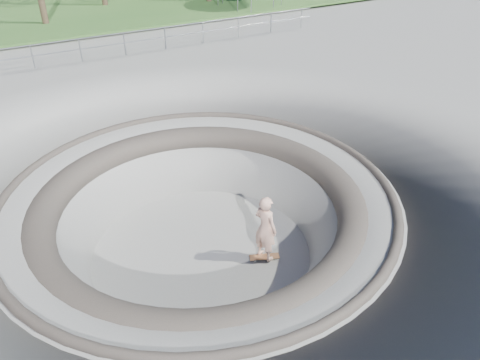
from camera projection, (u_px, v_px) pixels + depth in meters
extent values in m
plane|color=gray|center=(199.00, 194.00, 12.11)|extent=(180.00, 180.00, 0.00)
torus|color=gray|center=(202.00, 253.00, 13.17)|extent=(14.00, 14.00, 4.00)
cylinder|color=gray|center=(202.00, 252.00, 13.14)|extent=(6.60, 6.60, 0.10)
torus|color=#484039|center=(199.00, 195.00, 12.12)|extent=(10.24, 10.24, 0.24)
torus|color=#484039|center=(199.00, 208.00, 12.35)|extent=(8.91, 8.91, 0.81)
ellipsoid|color=brown|center=(65.00, 14.00, 63.81)|extent=(61.60, 44.00, 28.60)
cylinder|color=gray|center=(78.00, 39.00, 20.32)|extent=(25.00, 0.05, 0.05)
cylinder|color=gray|center=(80.00, 49.00, 20.56)|extent=(25.00, 0.05, 0.05)
cube|color=brown|center=(264.00, 257.00, 12.78)|extent=(0.84, 0.53, 0.02)
cylinder|color=#AFAEB3|center=(264.00, 258.00, 12.80)|extent=(0.10, 0.17, 0.04)
cylinder|color=#AFAEB3|center=(264.00, 258.00, 12.80)|extent=(0.10, 0.17, 0.04)
cylinder|color=white|center=(264.00, 258.00, 12.80)|extent=(0.07, 0.05, 0.06)
cylinder|color=white|center=(264.00, 258.00, 12.80)|extent=(0.07, 0.05, 0.06)
cylinder|color=white|center=(264.00, 258.00, 12.80)|extent=(0.07, 0.05, 0.06)
cylinder|color=white|center=(264.00, 258.00, 12.80)|extent=(0.07, 0.05, 0.06)
imported|color=#ECB299|center=(265.00, 228.00, 12.26)|extent=(0.63, 0.81, 1.94)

